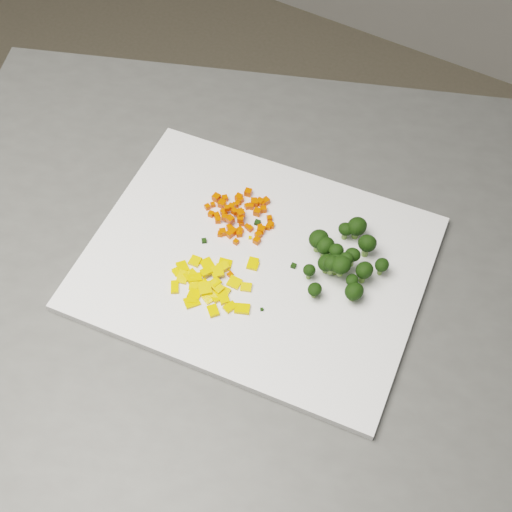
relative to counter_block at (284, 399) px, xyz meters
The scene contains 127 objects.
counter_block is the anchor object (origin of this frame).
cutting_board 0.46m from the counter_block, 151.98° to the right, with size 0.44×0.34×0.01m, color white.
carrot_pile 0.49m from the counter_block, 167.25° to the left, with size 0.10×0.10×0.03m, color #DD3802, non-canonical shape.
pepper_pile 0.48m from the counter_block, 134.18° to the right, with size 0.11×0.11×0.02m, color #F4AD0C, non-canonical shape.
broccoli_pile 0.49m from the counter_block, 22.10° to the left, with size 0.12×0.12×0.05m, color black, non-canonical shape.
carrot_cube_0 0.49m from the counter_block, behind, with size 0.01×0.01×0.01m, color #DD3802.
carrot_cube_1 0.48m from the counter_block, 169.45° to the left, with size 0.01×0.01×0.01m, color #DD3802.
carrot_cube_2 0.47m from the counter_block, 146.21° to the left, with size 0.01×0.01×0.01m, color #DD3802.
carrot_cube_3 0.48m from the counter_block, behind, with size 0.01×0.01×0.01m, color #DD3802.
carrot_cube_4 0.48m from the counter_block, behind, with size 0.01×0.01×0.01m, color #DD3802.
carrot_cube_5 0.49m from the counter_block, 167.55° to the left, with size 0.01×0.01×0.01m, color #DD3802.
carrot_cube_6 0.47m from the counter_block, 153.47° to the left, with size 0.01×0.01×0.01m, color #DD3802.
carrot_cube_7 0.49m from the counter_block, 166.04° to the left, with size 0.01×0.01×0.01m, color #DD3802.
carrot_cube_8 0.47m from the counter_block, 163.14° to the left, with size 0.01×0.01×0.01m, color #DD3802.
carrot_cube_9 0.49m from the counter_block, 165.82° to the left, with size 0.01×0.01×0.01m, color #DD3802.
carrot_cube_10 0.48m from the counter_block, 163.82° to the left, with size 0.01×0.01×0.01m, color #DD3802.
carrot_cube_11 0.48m from the counter_block, behind, with size 0.01×0.01×0.01m, color #DD3802.
carrot_cube_12 0.48m from the counter_block, behind, with size 0.01×0.01×0.01m, color #DD3802.
carrot_cube_13 0.48m from the counter_block, behind, with size 0.01×0.01×0.01m, color #DD3802.
carrot_cube_14 0.48m from the counter_block, 145.77° to the left, with size 0.01×0.01×0.01m, color #DD3802.
carrot_cube_15 0.48m from the counter_block, behind, with size 0.01×0.01×0.01m, color #DD3802.
carrot_cube_16 0.48m from the counter_block, 148.99° to the left, with size 0.01×0.01×0.01m, color #DD3802.
carrot_cube_17 0.48m from the counter_block, 155.38° to the left, with size 0.01×0.01×0.01m, color #DD3802.
carrot_cube_18 0.47m from the counter_block, behind, with size 0.01×0.01×0.01m, color #DD3802.
carrot_cube_19 0.48m from the counter_block, behind, with size 0.01×0.01×0.01m, color #DD3802.
carrot_cube_20 0.48m from the counter_block, 166.85° to the left, with size 0.01×0.01×0.01m, color #DD3802.
carrot_cube_21 0.48m from the counter_block, 158.02° to the left, with size 0.01×0.01×0.01m, color #DD3802.
carrot_cube_22 0.49m from the counter_block, behind, with size 0.01×0.01×0.01m, color #DD3802.
carrot_cube_23 0.47m from the counter_block, 169.65° to the left, with size 0.01×0.01×0.01m, color #DD3802.
carrot_cube_24 0.49m from the counter_block, 166.90° to the left, with size 0.01×0.01×0.01m, color #DD3802.
carrot_cube_25 0.48m from the counter_block, behind, with size 0.01×0.01×0.01m, color #DD3802.
carrot_cube_26 0.48m from the counter_block, 155.67° to the left, with size 0.01×0.01×0.01m, color #DD3802.
carrot_cube_27 0.49m from the counter_block, 165.38° to the left, with size 0.01×0.01×0.01m, color #DD3802.
carrot_cube_28 0.48m from the counter_block, 156.55° to the left, with size 0.01×0.01×0.01m, color #DD3802.
carrot_cube_29 0.48m from the counter_block, behind, with size 0.01×0.01×0.01m, color #DD3802.
carrot_cube_30 0.47m from the counter_block, behind, with size 0.01×0.01×0.01m, color #DD3802.
carrot_cube_31 0.48m from the counter_block, 156.66° to the left, with size 0.01×0.01×0.01m, color #DD3802.
carrot_cube_32 0.47m from the counter_block, behind, with size 0.01×0.01×0.01m, color #DD3802.
carrot_cube_33 0.49m from the counter_block, 166.69° to the left, with size 0.01×0.01×0.01m, color #DD3802.
carrot_cube_34 0.49m from the counter_block, behind, with size 0.01×0.01×0.01m, color #DD3802.
carrot_cube_35 0.47m from the counter_block, 169.23° to the left, with size 0.01×0.01×0.01m, color #DD3802.
carrot_cube_36 0.49m from the counter_block, 168.93° to the left, with size 0.01×0.01×0.01m, color #DD3802.
carrot_cube_37 0.47m from the counter_block, behind, with size 0.01×0.01×0.01m, color #DD3802.
carrot_cube_38 0.48m from the counter_block, 163.86° to the left, with size 0.01×0.01×0.01m, color #DD3802.
carrot_cube_39 0.48m from the counter_block, behind, with size 0.01×0.01×0.01m, color #DD3802.
carrot_cube_40 0.47m from the counter_block, behind, with size 0.01×0.01×0.01m, color #DD3802.
carrot_cube_41 0.47m from the counter_block, 147.38° to the left, with size 0.01×0.01×0.01m, color #DD3802.
carrot_cube_42 0.47m from the counter_block, 148.46° to the left, with size 0.01×0.01×0.01m, color #DD3802.
carrot_cube_43 0.47m from the counter_block, behind, with size 0.01×0.01×0.01m, color #DD3802.
carrot_cube_44 0.48m from the counter_block, 152.61° to the left, with size 0.01×0.01×0.01m, color #DD3802.
carrot_cube_45 0.47m from the counter_block, behind, with size 0.01×0.01×0.01m, color #DD3802.
carrot_cube_46 0.48m from the counter_block, behind, with size 0.01×0.01×0.01m, color #DD3802.
carrot_cube_47 0.48m from the counter_block, behind, with size 0.01×0.01×0.01m, color #DD3802.
carrot_cube_48 0.48m from the counter_block, 141.30° to the left, with size 0.01×0.01×0.01m, color #DD3802.
carrot_cube_49 0.47m from the counter_block, 149.63° to the left, with size 0.01×0.01×0.01m, color #DD3802.
carrot_cube_50 0.47m from the counter_block, 160.80° to the left, with size 0.01×0.01×0.01m, color #DD3802.
carrot_cube_51 0.47m from the counter_block, 146.17° to the left, with size 0.01×0.01×0.01m, color #DD3802.
carrot_cube_52 0.48m from the counter_block, 153.35° to the left, with size 0.01×0.01×0.01m, color #DD3802.
carrot_cube_53 0.48m from the counter_block, 159.92° to the left, with size 0.01×0.01×0.01m, color #DD3802.
carrot_cube_54 0.48m from the counter_block, 155.97° to the left, with size 0.01×0.01×0.01m, color #DD3802.
carrot_cube_55 0.48m from the counter_block, 149.40° to the left, with size 0.01×0.01×0.01m, color #DD3802.
carrot_cube_56 0.48m from the counter_block, 162.07° to the left, with size 0.01×0.01×0.01m, color #DD3802.
carrot_cube_57 0.48m from the counter_block, 149.24° to the left, with size 0.01×0.01×0.01m, color #DD3802.
carrot_cube_58 0.49m from the counter_block, 162.69° to the left, with size 0.01×0.01×0.01m, color #DD3802.
carrot_cube_59 0.48m from the counter_block, 144.54° to the left, with size 0.01×0.01×0.01m, color #DD3802.
pepper_chunk_0 0.48m from the counter_block, 139.64° to the right, with size 0.01×0.01×0.00m, color #F4AD0C.
pepper_chunk_1 0.48m from the counter_block, 134.75° to the right, with size 0.02×0.01×0.00m, color #F4AD0C.
pepper_chunk_2 0.48m from the counter_block, 110.37° to the right, with size 0.02×0.01×0.00m, color #F4AD0C.
pepper_chunk_3 0.48m from the counter_block, 118.43° to the right, with size 0.02×0.01×0.00m, color #F4AD0C.
pepper_chunk_4 0.48m from the counter_block, 149.61° to the right, with size 0.01×0.01×0.00m, color #F4AD0C.
pepper_chunk_5 0.48m from the counter_block, 121.81° to the right, with size 0.02×0.01×0.00m, color #F4AD0C.
pepper_chunk_6 0.48m from the counter_block, 142.40° to the right, with size 0.01×0.01×0.00m, color #F4AD0C.
pepper_chunk_7 0.48m from the counter_block, 123.69° to the right, with size 0.02×0.02×0.00m, color #F4AD0C.
pepper_chunk_8 0.49m from the counter_block, 135.51° to the right, with size 0.02×0.01×0.00m, color #F4AD0C.
pepper_chunk_9 0.47m from the counter_block, 117.66° to the right, with size 0.01×0.01×0.00m, color #F4AD0C.
pepper_chunk_10 0.48m from the counter_block, 130.55° to the right, with size 0.01×0.01×0.00m, color #F4AD0C.
pepper_chunk_11 0.49m from the counter_block, 143.66° to the right, with size 0.01×0.02×0.00m, color #F4AD0C.
pepper_chunk_12 0.48m from the counter_block, 128.65° to the right, with size 0.02×0.01×0.00m, color #F4AD0C.
pepper_chunk_13 0.48m from the counter_block, 140.44° to the right, with size 0.02×0.01×0.00m, color #F4AD0C.
pepper_chunk_14 0.48m from the counter_block, 133.24° to the right, with size 0.01×0.02×0.00m, color #F4AD0C.
pepper_chunk_15 0.48m from the counter_block, 114.56° to the right, with size 0.01×0.02×0.00m, color #F4AD0C.
pepper_chunk_16 0.47m from the counter_block, 103.73° to the right, with size 0.02×0.01×0.00m, color #F4AD0C.
pepper_chunk_17 0.49m from the counter_block, 124.90° to the right, with size 0.02×0.02×0.00m, color #F4AD0C.
pepper_chunk_18 0.47m from the counter_block, 143.71° to the right, with size 0.01×0.02×0.00m, color #F4AD0C.
pepper_chunk_19 0.47m from the counter_block, 126.91° to the right, with size 0.02×0.02×0.00m, color #F4AD0C.
pepper_chunk_20 0.48m from the counter_block, 127.51° to the right, with size 0.02×0.01×0.00m, color #F4AD0C.
pepper_chunk_21 0.49m from the counter_block, 144.07° to the right, with size 0.01×0.01×0.00m, color #F4AD0C.
pepper_chunk_22 0.49m from the counter_block, 140.03° to the right, with size 0.02×0.01×0.00m, color #F4AD0C.
pepper_chunk_23 0.47m from the counter_block, 141.51° to the right, with size 0.01×0.01×0.00m, color #F4AD0C.
pepper_chunk_24 0.49m from the counter_block, 146.10° to the right, with size 0.02×0.01×0.00m, color #F4AD0C.
pepper_chunk_25 0.47m from the counter_block, 144.96° to the right, with size 0.02×0.01×0.00m, color #F4AD0C.
pepper_chunk_26 0.48m from the counter_block, 147.57° to the right, with size 0.02×0.02×0.00m, color #F4AD0C.
pepper_chunk_27 0.48m from the counter_block, 138.70° to the right, with size 0.02×0.02×0.00m, color #F4AD0C.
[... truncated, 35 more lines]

